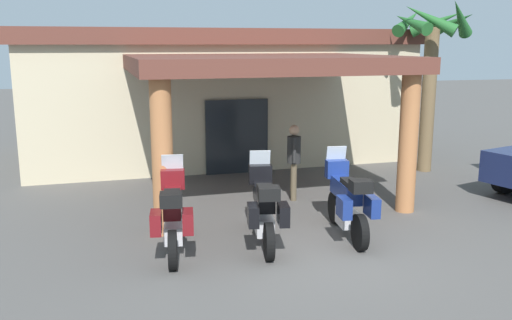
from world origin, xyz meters
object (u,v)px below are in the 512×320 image
Objects in this scene: motorcycle_black at (264,208)px; motorcycle_blue at (348,201)px; motel_building at (215,92)px; pedestrian at (294,156)px; palm_tree_near_portico at (431,50)px; motorcycle_maroon at (173,215)px.

motorcycle_black is 1.00× the size of motorcycle_blue.
motel_building reaches higher than pedestrian.
motorcycle_blue is at bearing -134.25° from palm_tree_near_portico.
pedestrian reaches higher than motorcycle_black.
motorcycle_maroon and motorcycle_black have the same top height.
motorcycle_black is at bearing -142.92° from palm_tree_near_portico.
motel_building is 5.48× the size of motorcycle_black.
motorcycle_black is at bearing 77.37° from pedestrian.
pedestrian is (-0.17, 2.70, 0.34)m from motorcycle_blue.
pedestrian is (0.72, -5.86, -1.04)m from motel_building.
motel_building reaches higher than motorcycle_maroon.
motorcycle_black is at bearing 97.98° from motorcycle_blue.
pedestrian is 0.37× the size of palm_tree_near_portico.
pedestrian is at bearing 10.25° from motorcycle_blue.
palm_tree_near_portico is at bearing -141.64° from pedestrian.
palm_tree_near_portico is at bearing -37.43° from motel_building.
motorcycle_maroon is 4.16m from pedestrian.
motel_building is 6.81m from palm_tree_near_portico.
motorcycle_maroon is 0.45× the size of palm_tree_near_portico.
motel_building reaches higher than motorcycle_blue.
motorcycle_black is at bearing -96.38° from motel_building.
palm_tree_near_portico is at bearing -37.56° from motorcycle_blue.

